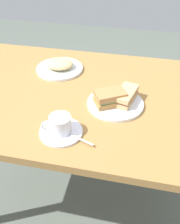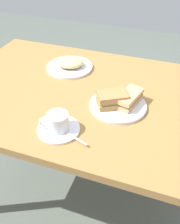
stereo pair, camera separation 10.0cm
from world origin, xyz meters
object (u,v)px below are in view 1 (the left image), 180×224
Objects in this scene: dining_table at (79,107)px; sandwich_back at (126,96)px; side_plate at (60,69)px; sandwich_plate at (115,103)px; coffee_saucer at (61,132)px; coffee_cup at (60,124)px; sandwich_front at (110,98)px; spoon at (78,138)px.

dining_table is 8.32× the size of sandwich_back.
side_plate is (-0.15, 0.18, 0.09)m from dining_table.
sandwich_plate is at bearing -18.38° from dining_table.
coffee_cup is (-0.00, -0.00, 0.04)m from coffee_saucer.
sandwich_back is (0.06, 0.04, -0.00)m from sandwich_front.
side_plate reaches higher than dining_table.
sandwich_front is at bearing -40.20° from side_plate.
spoon is (0.07, -0.03, -0.03)m from coffee_cup.
sandwich_front is at bearing -149.22° from sandwich_plate.
sandwich_front is 0.26m from coffee_saucer.
dining_table is 0.22m from sandwich_front.
sandwich_front is at bearing 53.30° from coffee_saucer.
spoon is at bearing -65.43° from side_plate.
coffee_cup is (-0.18, -0.22, 0.04)m from sandwich_plate.
coffee_cup is 0.49m from side_plate.
dining_table is at bearing 161.62° from sandwich_plate.
dining_table is 0.33m from spoon.
coffee_saucer is at bearing -131.99° from sandwich_back.
coffee_cup reaches higher than coffee_saucer.
sandwich_back reaches higher than dining_table.
coffee_cup reaches higher than sandwich_back.
coffee_cup is at bearing -89.31° from dining_table.
side_plate is (-0.30, 0.26, -0.04)m from sandwich_front.
dining_table is 5.32× the size of sandwich_plate.
sandwich_plate is 0.28m from coffee_cup.
sandwich_plate is 1.48× the size of coffee_saucer.
spoon is (0.08, -0.30, 0.10)m from dining_table.
dining_table is at bearing -51.33° from side_plate.
side_plate is at bearing 108.20° from coffee_saucer.
sandwich_back is 1.43× the size of coffee_cup.
sandwich_front is at bearing -25.12° from dining_table.
sandwich_front is at bearing 70.63° from spoon.
coffee_cup is (-0.15, -0.20, 0.00)m from sandwich_front.
side_plate is (-0.33, 0.24, 0.00)m from sandwich_plate.
sandwich_plate and side_plate have the same top height.
side_plate is at bearing 128.67° from dining_table.
spoon is (-0.10, -0.24, 0.01)m from sandwich_plate.
coffee_saucer is at bearing 22.47° from coffee_cup.
dining_table is 11.94× the size of coffee_cup.
side_plate is (-0.22, 0.49, -0.01)m from spoon.
coffee_saucer is 0.67× the size of side_plate.
dining_table is at bearing 104.08° from spoon.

